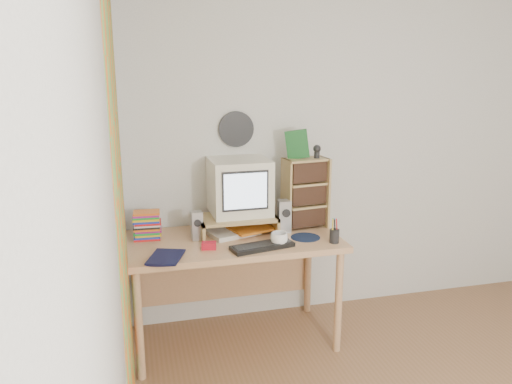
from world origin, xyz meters
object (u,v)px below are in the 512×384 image
desk (232,254)px  mug (279,239)px  crt_monitor (240,187)px  diary (151,255)px  keyboard (262,246)px  dvd_stack (147,221)px  cd_rack (305,193)px

desk → mug: 0.41m
crt_monitor → mug: bearing=-65.5°
mug → diary: mug is taller
desk → mug: (0.25, -0.27, 0.18)m
crt_monitor → keyboard: bearing=-82.7°
crt_monitor → dvd_stack: crt_monitor is taller
desk → diary: size_ratio=6.27×
cd_rack → dvd_stack: bearing=171.4°
mug → diary: bearing=-178.4°
dvd_stack → cd_rack: cd_rack is taller
desk → keyboard: keyboard is taller
dvd_stack → crt_monitor: bearing=4.3°
crt_monitor → diary: size_ratio=1.78×
crt_monitor → dvd_stack: bearing=-179.7°
crt_monitor → dvd_stack: (-0.63, -0.01, -0.19)m
cd_rack → mug: bearing=-139.1°
dvd_stack → mug: (0.80, -0.34, -0.08)m
dvd_stack → mug: dvd_stack is taller
cd_rack → crt_monitor: bearing=168.4°
desk → mug: size_ratio=12.71×
dvd_stack → mug: 0.87m
cd_rack → diary: cd_rack is taller
cd_rack → diary: size_ratio=2.21×
cd_rack → mug: size_ratio=4.48×
crt_monitor → desk: bearing=-134.7°
cd_rack → desk: bearing=178.2°
keyboard → desk: bearing=103.4°
crt_monitor → cd_rack: size_ratio=0.81×
desk → crt_monitor: bearing=46.3°
dvd_stack → diary: 0.38m
desk → keyboard: 0.35m
desk → crt_monitor: 0.46m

